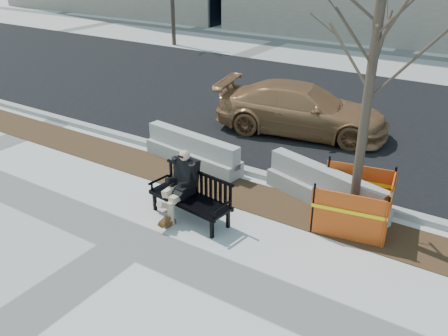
{
  "coord_description": "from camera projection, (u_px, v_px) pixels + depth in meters",
  "views": [
    {
      "loc": [
        5.34,
        -5.22,
        4.99
      ],
      "look_at": [
        0.82,
        1.79,
        0.97
      ],
      "focal_mm": 38.23,
      "sensor_mm": 36.0,
      "label": 1
    }
  ],
  "objects": [
    {
      "name": "tree_fence",
      "position": [
        351.0,
        222.0,
        9.29
      ],
      "size": [
        2.38,
        2.38,
        5.13
      ],
      "primitive_type": null,
      "rotation": [
        0.0,
        0.0,
        0.17
      ],
      "color": "#FF561E",
      "rests_on": "ground"
    },
    {
      "name": "asphalt_street",
      "position": [
        320.0,
        110.0,
        15.38
      ],
      "size": [
        60.0,
        10.4,
        0.01
      ],
      "primitive_type": "cube",
      "color": "black",
      "rests_on": "ground"
    },
    {
      "name": "sedan",
      "position": [
        300.0,
        132.0,
        13.61
      ],
      "size": [
        5.06,
        2.85,
        1.38
      ],
      "primitive_type": "imported",
      "rotation": [
        0.0,
        0.0,
        1.77
      ],
      "color": "#9F6C41",
      "rests_on": "ground"
    },
    {
      "name": "jersey_barrier_right",
      "position": [
        324.0,
        204.0,
        9.94
      ],
      "size": [
        2.84,
        1.32,
        0.8
      ],
      "primitive_type": null,
      "rotation": [
        0.0,
        0.0,
        -0.28
      ],
      "color": "gray",
      "rests_on": "ground"
    },
    {
      "name": "far_tree_left",
      "position": [
        174.0,
        45.0,
        24.87
      ],
      "size": [
        2.27,
        2.27,
        6.06
      ],
      "primitive_type": null,
      "rotation": [
        0.0,
        0.0,
        0.01
      ],
      "color": "#44362C",
      "rests_on": "ground"
    },
    {
      "name": "seated_man",
      "position": [
        183.0,
        213.0,
        9.6
      ],
      "size": [
        0.7,
        1.03,
        1.35
      ],
      "primitive_type": null,
      "rotation": [
        0.0,
        0.0,
        -0.13
      ],
      "color": "black",
      "rests_on": "ground"
    },
    {
      "name": "bench",
      "position": [
        191.0,
        218.0,
        9.42
      ],
      "size": [
        1.85,
        0.87,
        0.95
      ],
      "primitive_type": null,
      "rotation": [
        0.0,
        0.0,
        -0.13
      ],
      "color": "black",
      "rests_on": "ground"
    },
    {
      "name": "mulch_strip",
      "position": [
        213.0,
        185.0,
        10.69
      ],
      "size": [
        40.0,
        1.2,
        0.02
      ],
      "primitive_type": "cube",
      "color": "#47301C",
      "rests_on": "ground"
    },
    {
      "name": "jersey_barrier_left",
      "position": [
        193.0,
        164.0,
        11.7
      ],
      "size": [
        2.79,
        0.89,
        0.79
      ],
      "primitive_type": null,
      "rotation": [
        0.0,
        0.0,
        -0.13
      ],
      "color": "#A3A098",
      "rests_on": "ground"
    },
    {
      "name": "ground",
      "position": [
        134.0,
        241.0,
        8.72
      ],
      "size": [
        120.0,
        120.0,
        0.0
      ],
      "primitive_type": "plane",
      "color": "beige",
      "rests_on": "ground"
    },
    {
      "name": "curb",
      "position": [
        235.0,
        167.0,
        11.39
      ],
      "size": [
        60.0,
        0.25,
        0.12
      ],
      "primitive_type": "cube",
      "color": "#9E9B93",
      "rests_on": "ground"
    }
  ]
}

